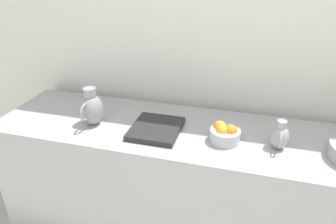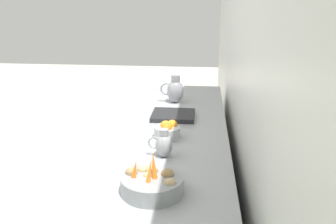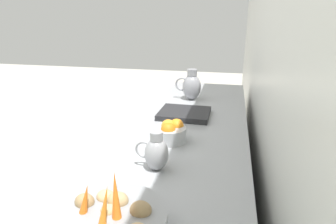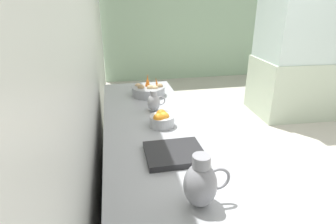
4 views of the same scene
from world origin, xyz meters
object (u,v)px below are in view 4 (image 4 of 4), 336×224
at_px(orange_bowl, 162,119).
at_px(metal_pitcher_short, 154,102).
at_px(metal_pitcher_tall, 201,183).
at_px(glass_block_booth, 309,46).
at_px(vegetable_colander, 148,90).

relative_size(orange_bowl, metal_pitcher_short, 1.02).
bearing_deg(metal_pitcher_tall, glass_block_booth, 46.80).
distance_m(metal_pitcher_tall, glass_block_booth, 3.87).
bearing_deg(metal_pitcher_tall, vegetable_colander, 90.51).
height_order(vegetable_colander, metal_pitcher_short, vegetable_colander).
distance_m(vegetable_colander, metal_pitcher_short, 0.41).
height_order(orange_bowl, metal_pitcher_short, metal_pitcher_short).
bearing_deg(vegetable_colander, orange_bowl, -90.23).
bearing_deg(metal_pitcher_tall, orange_bowl, 91.13).
height_order(vegetable_colander, orange_bowl, vegetable_colander).
xyz_separation_m(orange_bowl, glass_block_booth, (2.67, 1.97, 0.15)).
relative_size(orange_bowl, metal_pitcher_tall, 0.71).
xyz_separation_m(vegetable_colander, metal_pitcher_short, (-0.01, -0.41, 0.03)).
distance_m(vegetable_colander, orange_bowl, 0.72).
distance_m(metal_pitcher_short, glass_block_booth, 3.15).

